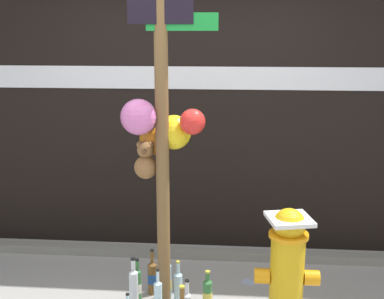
# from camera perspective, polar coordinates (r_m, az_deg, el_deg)

# --- Properties ---
(building_wall) EXTENTS (10.00, 0.21, 3.87)m
(building_wall) POSITION_cam_1_polar(r_m,az_deg,el_deg) (4.79, -0.03, 11.28)
(building_wall) COLOR black
(building_wall) RESTS_ON ground_plane
(curb_strip) EXTENTS (8.00, 0.12, 0.08)m
(curb_strip) POSITION_cam_1_polar(r_m,az_deg,el_deg) (4.87, -0.40, -11.81)
(curb_strip) COLOR slate
(curb_strip) RESTS_ON ground_plane
(memorial_post) EXTENTS (0.67, 0.48, 2.52)m
(memorial_post) POSITION_cam_1_polar(r_m,az_deg,el_deg) (3.57, -3.87, 3.29)
(memorial_post) COLOR brown
(memorial_post) RESTS_ON ground_plane
(fire_hydrant) EXTENTS (0.47, 0.35, 0.90)m
(fire_hydrant) POSITION_cam_1_polar(r_m,az_deg,el_deg) (3.74, 10.87, -12.92)
(fire_hydrant) COLOR gold
(fire_hydrant) RESTS_ON ground_plane
(bottle_0) EXTENTS (0.08, 0.08, 0.39)m
(bottle_0) POSITION_cam_1_polar(r_m,az_deg,el_deg) (4.23, -4.56, -14.33)
(bottle_0) COLOR brown
(bottle_0) RESTS_ON ground_plane
(bottle_1) EXTENTS (0.06, 0.06, 0.36)m
(bottle_1) POSITION_cam_1_polar(r_m,az_deg,el_deg) (4.14, -6.25, -15.14)
(bottle_1) COLOR #337038
(bottle_1) RESTS_ON ground_plane
(bottle_2) EXTENTS (0.07, 0.07, 0.34)m
(bottle_2) POSITION_cam_1_polar(r_m,az_deg,el_deg) (4.13, -1.60, -15.27)
(bottle_2) COLOR #B2DBEA
(bottle_2) RESTS_ON ground_plane
(bottle_4) EXTENTS (0.07, 0.07, 0.41)m
(bottle_4) POSITION_cam_1_polar(r_m,az_deg,el_deg) (4.05, -6.70, -15.34)
(bottle_4) COLOR silver
(bottle_4) RESTS_ON ground_plane
(bottle_7) EXTENTS (0.06, 0.06, 0.41)m
(bottle_7) POSITION_cam_1_polar(r_m,az_deg,el_deg) (3.88, -3.91, -16.77)
(bottle_7) COLOR #B2DBEA
(bottle_7) RESTS_ON ground_plane
(bottle_8) EXTENTS (0.08, 0.08, 0.31)m
(bottle_8) POSITION_cam_1_polar(r_m,az_deg,el_deg) (4.05, 1.79, -16.07)
(bottle_8) COLOR #337038
(bottle_8) RESTS_ON ground_plane
(bottle_9) EXTENTS (0.07, 0.07, 0.38)m
(bottle_9) POSITION_cam_1_polar(r_m,az_deg,el_deg) (4.16, -2.88, -14.73)
(bottle_9) COLOR #93CCE0
(bottle_9) RESTS_ON ground_plane
(litter_2) EXTENTS (0.14, 0.13, 0.01)m
(litter_2) POSITION_cam_1_polar(r_m,az_deg,el_deg) (4.47, 6.53, -14.85)
(litter_2) COLOR #8C99B2
(litter_2) RESTS_ON ground_plane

